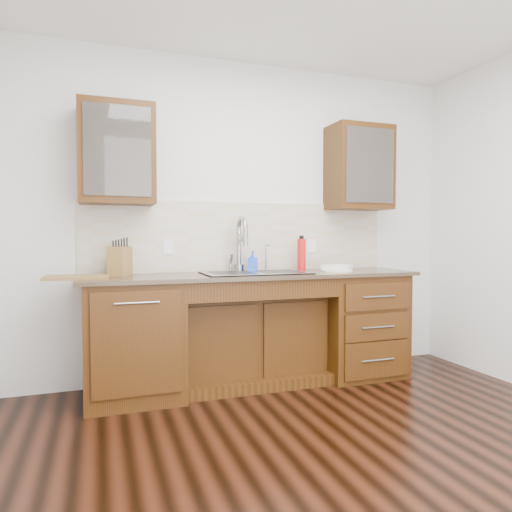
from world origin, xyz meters
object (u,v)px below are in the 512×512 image
object	(u,v)px
soap_bottle	(253,261)
water_bottle	(302,255)
plate	(337,271)
knife_block	(120,261)
cutting_board	(77,277)

from	to	relation	value
soap_bottle	water_bottle	distance (m)	0.45
soap_bottle	plate	bearing A→B (deg)	5.34
water_bottle	knife_block	distance (m)	1.52
soap_bottle	cutting_board	size ratio (longest dim) A/B	0.40
plate	soap_bottle	bearing A→B (deg)	162.51
soap_bottle	knife_block	xyz separation A→B (m)	(-1.07, -0.01, 0.02)
water_bottle	cutting_board	xyz separation A→B (m)	(-1.82, -0.17, -0.13)
soap_bottle	water_bottle	size ratio (longest dim) A/B	0.63
water_bottle	cutting_board	size ratio (longest dim) A/B	0.63
cutting_board	soap_bottle	bearing A→B (deg)	7.08
knife_block	cutting_board	bearing A→B (deg)	-127.76
water_bottle	cutting_board	distance (m)	1.83
plate	cutting_board	size ratio (longest dim) A/B	0.59
water_bottle	plate	xyz separation A→B (m)	(0.23, -0.21, -0.13)
plate	knife_block	distance (m)	1.76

